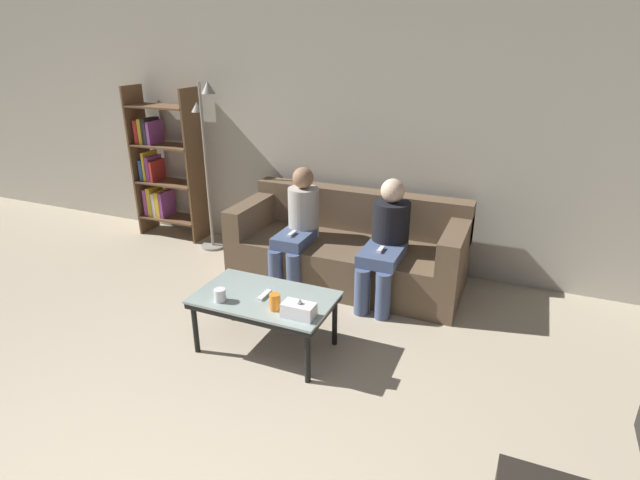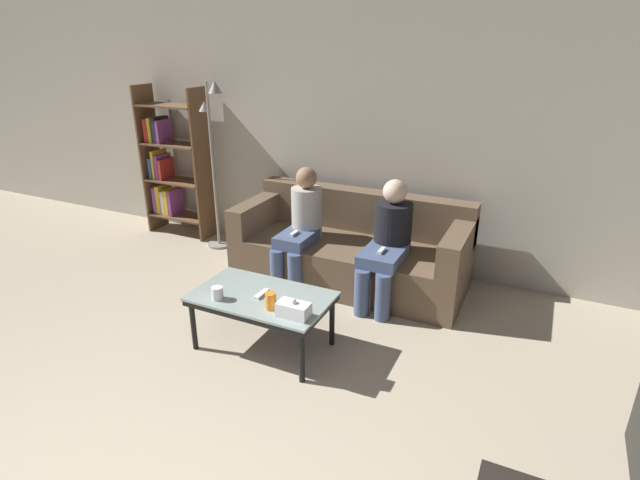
# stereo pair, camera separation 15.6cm
# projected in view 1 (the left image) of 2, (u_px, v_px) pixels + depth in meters

# --- Properties ---
(wall_back) EXTENTS (12.00, 0.06, 2.60)m
(wall_back) POSITION_uv_depth(u_px,v_px,m) (370.00, 134.00, 4.78)
(wall_back) COLOR #B7B2A3
(wall_back) RESTS_ON ground_plane
(couch) EXTENTS (2.14, 0.89, 0.81)m
(couch) POSITION_uv_depth(u_px,v_px,m) (349.00, 250.00, 4.72)
(couch) COLOR brown
(couch) RESTS_ON ground_plane
(coffee_table) EXTENTS (1.00, 0.59, 0.44)m
(coffee_table) POSITION_uv_depth(u_px,v_px,m) (265.00, 302.00, 3.60)
(coffee_table) COLOR #8C9E99
(coffee_table) RESTS_ON ground_plane
(cup_near_left) EXTENTS (0.08, 0.08, 0.09)m
(cup_near_left) POSITION_uv_depth(u_px,v_px,m) (220.00, 295.00, 3.50)
(cup_near_left) COLOR silver
(cup_near_left) RESTS_ON coffee_table
(cup_near_right) EXTENTS (0.08, 0.08, 0.12)m
(cup_near_right) POSITION_uv_depth(u_px,v_px,m) (275.00, 302.00, 3.38)
(cup_near_right) COLOR orange
(cup_near_right) RESTS_ON coffee_table
(tissue_box) EXTENTS (0.22, 0.12, 0.13)m
(tissue_box) POSITION_uv_depth(u_px,v_px,m) (299.00, 310.00, 3.30)
(tissue_box) COLOR white
(tissue_box) RESTS_ON coffee_table
(game_remote) EXTENTS (0.04, 0.15, 0.02)m
(game_remote) POSITION_uv_depth(u_px,v_px,m) (265.00, 295.00, 3.58)
(game_remote) COLOR white
(game_remote) RESTS_ON coffee_table
(bookshelf) EXTENTS (0.78, 0.32, 1.68)m
(bookshelf) POSITION_uv_depth(u_px,v_px,m) (161.00, 168.00, 5.64)
(bookshelf) COLOR brown
(bookshelf) RESTS_ON ground_plane
(standing_lamp) EXTENTS (0.31, 0.26, 1.77)m
(standing_lamp) POSITION_uv_depth(u_px,v_px,m) (207.00, 150.00, 5.14)
(standing_lamp) COLOR gray
(standing_lamp) RESTS_ON ground_plane
(seated_person_left_end) EXTENTS (0.31, 0.63, 1.08)m
(seated_person_left_end) POSITION_uv_depth(u_px,v_px,m) (298.00, 225.00, 4.58)
(seated_person_left_end) COLOR #47567A
(seated_person_left_end) RESTS_ON ground_plane
(seated_person_mid_left) EXTENTS (0.33, 0.70, 1.06)m
(seated_person_mid_left) POSITION_uv_depth(u_px,v_px,m) (386.00, 238.00, 4.27)
(seated_person_mid_left) COLOR #47567A
(seated_person_mid_left) RESTS_ON ground_plane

